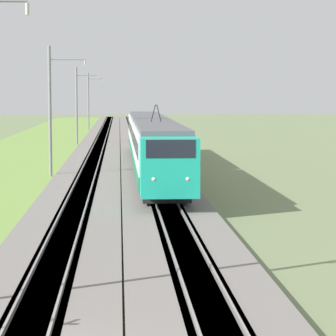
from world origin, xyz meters
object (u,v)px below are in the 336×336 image
catenary_mast_far (77,105)px  passenger_train (151,141)px  catenary_mast_mid (51,110)px  catenary_mast_distant (89,101)px

catenary_mast_far → passenger_train: bearing=-167.5°
passenger_train → catenary_mast_mid: bearing=-68.7°
catenary_mast_mid → catenary_mast_far: size_ratio=1.04×
catenary_mast_mid → catenary_mast_far: catenary_mast_mid is taller
passenger_train → catenary_mast_far: (31.23, 6.95, 2.07)m
catenary_mast_mid → passenger_train: bearing=-68.7°
catenary_mast_mid → catenary_mast_distant: catenary_mast_mid is taller
catenary_mast_mid → catenary_mast_distant: (67.90, -0.00, -0.05)m
passenger_train → catenary_mast_mid: 7.79m
catenary_mast_distant → catenary_mast_far: bearing=-180.0°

